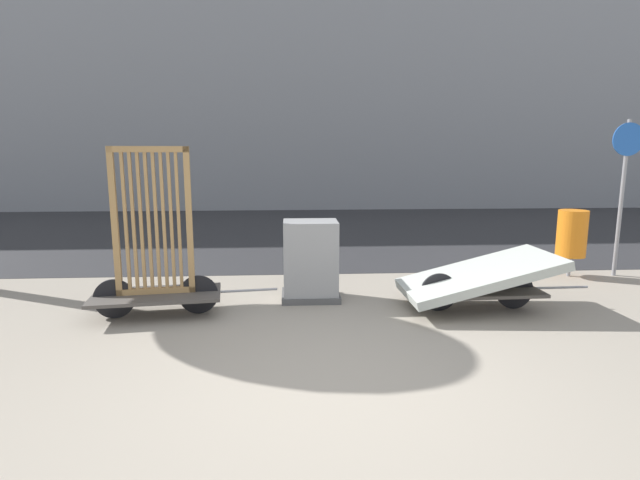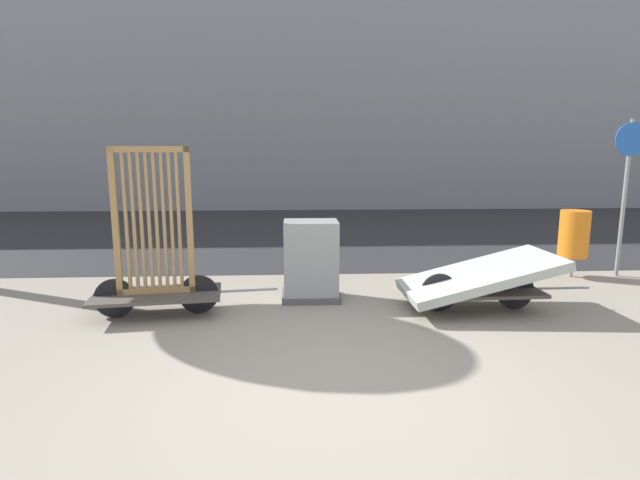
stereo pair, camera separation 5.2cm
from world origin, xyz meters
The scene contains 8 objects.
ground_plane centered at (0.00, 0.00, 0.00)m, with size 60.00×60.00×0.00m, color gray.
road_strip centered at (0.00, 8.44, 0.00)m, with size 56.00×9.02×0.01m.
building_facade centered at (0.00, 14.95, 6.36)m, with size 48.00×4.00×12.71m.
bike_cart_with_bedframe centered at (-1.96, 2.00, 0.65)m, with size 2.23×0.93×2.01m.
bike_cart_with_mattress centered at (1.96, 2.00, 0.40)m, with size 2.38×1.14×0.72m.
utility_cabinet centered at (-0.09, 2.59, 0.49)m, with size 0.77×0.61×1.06m.
trash_bin centered at (4.06, 3.58, 0.68)m, with size 0.44×0.44×1.05m.
sign_post centered at (4.81, 3.57, 1.55)m, with size 0.50×0.06×2.44m.
Camera 2 is at (-0.30, -3.88, 1.95)m, focal length 28.00 mm.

